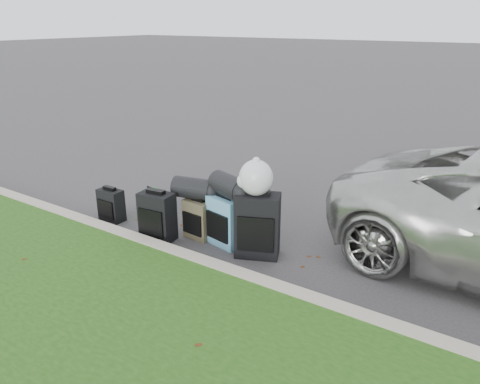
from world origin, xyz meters
The scene contains 12 objects.
ground centered at (0.00, 0.00, 0.00)m, with size 120.00×120.00×0.00m, color #383535.
curb centered at (0.00, -1.00, 0.07)m, with size 120.00×0.18×0.15m, color #9E937F.
suitcase_small_black centered at (-1.82, -0.58, 0.23)m, with size 0.37×0.21×0.47m, color black.
suitcase_large_black_left centered at (-0.83, -0.67, 0.32)m, with size 0.45×0.27×0.65m, color black.
suitcase_olive centered at (-0.41, -0.32, 0.26)m, with size 0.38×0.24×0.53m, color #3A3523.
suitcase_teal centered at (0.01, -0.30, 0.33)m, with size 0.46×0.27×0.65m, color teal.
suitcase_large_black_right centered at (0.51, -0.32, 0.40)m, with size 0.53×0.32×0.80m, color black.
tote_green centered at (-1.48, -0.06, 0.18)m, with size 0.31×0.25×0.36m, color #1A7527.
tote_navy centered at (-1.19, 0.59, 0.14)m, with size 0.27×0.21×0.29m, color navy.
duffel_left centered at (-0.51, -0.30, 0.67)m, with size 0.29×0.29×0.53m, color black.
duffel_right centered at (0.04, -0.26, 0.80)m, with size 0.29×0.29×0.52m, color black.
trash_bag centered at (0.47, -0.32, 1.01)m, with size 0.41×0.41×0.41m, color silver.
Camera 1 is at (3.22, -4.77, 2.77)m, focal length 35.00 mm.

